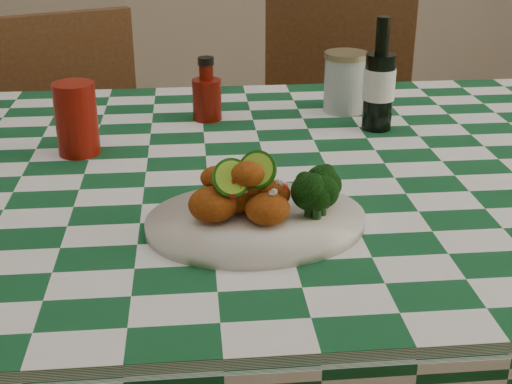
{
  "coord_description": "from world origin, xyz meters",
  "views": [
    {
      "loc": [
        -0.13,
        -1.12,
        1.24
      ],
      "look_at": [
        -0.04,
        -0.22,
        0.84
      ],
      "focal_mm": 50.0,
      "sensor_mm": 36.0,
      "label": 1
    }
  ],
  "objects_px": {
    "plate": "(256,222)",
    "wooden_chair_left": "(90,192)",
    "ketchup_bottle": "(207,89)",
    "wooden_chair_right": "(323,163)",
    "fried_chicken_pile": "(247,189)",
    "dining_table": "(266,356)",
    "beer_bottle": "(380,74)",
    "red_tumbler": "(76,119)",
    "mason_jar": "(345,82)"
  },
  "relations": [
    {
      "from": "ketchup_bottle",
      "to": "mason_jar",
      "type": "relative_size",
      "value": 1.02
    },
    {
      "from": "fried_chicken_pile",
      "to": "mason_jar",
      "type": "bearing_deg",
      "value": 64.71
    },
    {
      "from": "fried_chicken_pile",
      "to": "ketchup_bottle",
      "type": "relative_size",
      "value": 1.01
    },
    {
      "from": "wooden_chair_right",
      "to": "ketchup_bottle",
      "type": "bearing_deg",
      "value": -104.52
    },
    {
      "from": "ketchup_bottle",
      "to": "plate",
      "type": "bearing_deg",
      "value": -84.02
    },
    {
      "from": "dining_table",
      "to": "ketchup_bottle",
      "type": "distance_m",
      "value": 0.54
    },
    {
      "from": "red_tumbler",
      "to": "beer_bottle",
      "type": "distance_m",
      "value": 0.57
    },
    {
      "from": "red_tumbler",
      "to": "fried_chicken_pile",
      "type": "bearing_deg",
      "value": -49.74
    },
    {
      "from": "plate",
      "to": "wooden_chair_left",
      "type": "relative_size",
      "value": 0.34
    },
    {
      "from": "fried_chicken_pile",
      "to": "wooden_chair_right",
      "type": "bearing_deg",
      "value": 72.99
    },
    {
      "from": "plate",
      "to": "mason_jar",
      "type": "distance_m",
      "value": 0.58
    },
    {
      "from": "dining_table",
      "to": "wooden_chair_right",
      "type": "height_order",
      "value": "wooden_chair_right"
    },
    {
      "from": "dining_table",
      "to": "plate",
      "type": "height_order",
      "value": "plate"
    },
    {
      "from": "fried_chicken_pile",
      "to": "mason_jar",
      "type": "distance_m",
      "value": 0.58
    },
    {
      "from": "plate",
      "to": "beer_bottle",
      "type": "bearing_deg",
      "value": 55.85
    },
    {
      "from": "plate",
      "to": "wooden_chair_left",
      "type": "height_order",
      "value": "wooden_chair_left"
    },
    {
      "from": "mason_jar",
      "to": "wooden_chair_right",
      "type": "bearing_deg",
      "value": 83.32
    },
    {
      "from": "ketchup_bottle",
      "to": "mason_jar",
      "type": "xyz_separation_m",
      "value": [
        0.29,
        0.03,
        -0.0
      ]
    },
    {
      "from": "plate",
      "to": "beer_bottle",
      "type": "distance_m",
      "value": 0.5
    },
    {
      "from": "fried_chicken_pile",
      "to": "mason_jar",
      "type": "relative_size",
      "value": 1.04
    },
    {
      "from": "dining_table",
      "to": "wooden_chair_left",
      "type": "height_order",
      "value": "wooden_chair_left"
    },
    {
      "from": "dining_table",
      "to": "wooden_chair_right",
      "type": "bearing_deg",
      "value": 71.91
    },
    {
      "from": "plate",
      "to": "beer_bottle",
      "type": "xyz_separation_m",
      "value": [
        0.28,
        0.41,
        0.1
      ]
    },
    {
      "from": "wooden_chair_left",
      "to": "fried_chicken_pile",
      "type": "bearing_deg",
      "value": -91.21
    },
    {
      "from": "beer_bottle",
      "to": "wooden_chair_right",
      "type": "bearing_deg",
      "value": 88.62
    },
    {
      "from": "beer_bottle",
      "to": "wooden_chair_left",
      "type": "height_order",
      "value": "beer_bottle"
    },
    {
      "from": "beer_bottle",
      "to": "mason_jar",
      "type": "bearing_deg",
      "value": 108.84
    },
    {
      "from": "ketchup_bottle",
      "to": "beer_bottle",
      "type": "xyz_separation_m",
      "value": [
        0.33,
        -0.09,
        0.04
      ]
    },
    {
      "from": "dining_table",
      "to": "ketchup_bottle",
      "type": "height_order",
      "value": "ketchup_bottle"
    },
    {
      "from": "dining_table",
      "to": "mason_jar",
      "type": "relative_size",
      "value": 13.26
    },
    {
      "from": "wooden_chair_right",
      "to": "fried_chicken_pile",
      "type": "bearing_deg",
      "value": -86.71
    },
    {
      "from": "red_tumbler",
      "to": "ketchup_bottle",
      "type": "height_order",
      "value": "red_tumbler"
    },
    {
      "from": "mason_jar",
      "to": "wooden_chair_left",
      "type": "height_order",
      "value": "mason_jar"
    },
    {
      "from": "fried_chicken_pile",
      "to": "wooden_chair_left",
      "type": "bearing_deg",
      "value": 111.32
    },
    {
      "from": "plate",
      "to": "red_tumbler",
      "type": "distance_m",
      "value": 0.44
    },
    {
      "from": "mason_jar",
      "to": "wooden_chair_left",
      "type": "relative_size",
      "value": 0.14
    },
    {
      "from": "dining_table",
      "to": "plate",
      "type": "xyz_separation_m",
      "value": [
        -0.04,
        -0.22,
        0.4
      ]
    },
    {
      "from": "dining_table",
      "to": "red_tumbler",
      "type": "relative_size",
      "value": 12.85
    },
    {
      "from": "plate",
      "to": "wooden_chair_right",
      "type": "relative_size",
      "value": 0.32
    },
    {
      "from": "fried_chicken_pile",
      "to": "mason_jar",
      "type": "xyz_separation_m",
      "value": [
        0.25,
        0.53,
        0.0
      ]
    },
    {
      "from": "red_tumbler",
      "to": "mason_jar",
      "type": "bearing_deg",
      "value": 21.22
    },
    {
      "from": "fried_chicken_pile",
      "to": "wooden_chair_right",
      "type": "relative_size",
      "value": 0.13
    },
    {
      "from": "ketchup_bottle",
      "to": "wooden_chair_right",
      "type": "distance_m",
      "value": 0.7
    },
    {
      "from": "fried_chicken_pile",
      "to": "ketchup_bottle",
      "type": "height_order",
      "value": "ketchup_bottle"
    },
    {
      "from": "dining_table",
      "to": "red_tumbler",
      "type": "bearing_deg",
      "value": 163.06
    },
    {
      "from": "plate",
      "to": "mason_jar",
      "type": "bearing_deg",
      "value": 65.82
    },
    {
      "from": "red_tumbler",
      "to": "beer_bottle",
      "type": "bearing_deg",
      "value": 8.53
    },
    {
      "from": "plate",
      "to": "wooden_chair_left",
      "type": "bearing_deg",
      "value": 112.0
    },
    {
      "from": "dining_table",
      "to": "fried_chicken_pile",
      "type": "distance_m",
      "value": 0.51
    },
    {
      "from": "dining_table",
      "to": "beer_bottle",
      "type": "relative_size",
      "value": 7.62
    }
  ]
}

